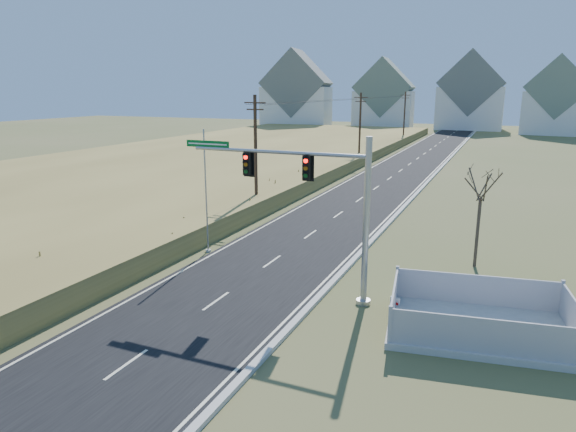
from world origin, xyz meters
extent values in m
plane|color=#4D572A|center=(0.00, 0.00, 0.00)|extent=(260.00, 260.00, 0.00)
cube|color=black|center=(0.00, 50.00, 0.03)|extent=(8.00, 180.00, 0.06)
cube|color=#B2AFA8|center=(4.15, 50.00, 0.09)|extent=(0.30, 180.00, 0.18)
cube|color=#A9954C|center=(-24.00, 40.00, 0.65)|extent=(38.00, 110.00, 1.30)
cylinder|color=#422D1E|center=(-6.50, 15.00, 4.50)|extent=(0.26, 0.26, 9.00)
cube|color=#422D1E|center=(-6.50, 15.00, 8.40)|extent=(1.80, 0.10, 0.10)
cube|color=#422D1E|center=(-6.50, 15.00, 7.90)|extent=(1.40, 0.10, 0.10)
cylinder|color=#422D1E|center=(-6.50, 45.00, 4.50)|extent=(0.26, 0.26, 9.00)
cube|color=#422D1E|center=(-6.50, 45.00, 8.40)|extent=(1.80, 0.10, 0.10)
cube|color=#422D1E|center=(-6.50, 45.00, 7.90)|extent=(1.40, 0.10, 0.10)
cylinder|color=#422D1E|center=(-6.50, 75.00, 4.50)|extent=(0.26, 0.26, 9.00)
cube|color=#422D1E|center=(-6.50, 75.00, 8.40)|extent=(1.80, 0.10, 0.10)
cube|color=#422D1E|center=(-6.50, 75.00, 7.90)|extent=(1.40, 0.10, 0.10)
cube|color=white|center=(-38.00, 100.00, 5.00)|extent=(17.38, 13.12, 10.00)
cube|color=slate|center=(-38.00, 100.00, 10.90)|extent=(17.69, 13.38, 16.29)
cube|color=white|center=(-18.00, 108.00, 4.50)|extent=(14.66, 10.95, 9.00)
cube|color=slate|center=(-18.00, 108.00, 9.90)|extent=(14.93, 11.17, 14.26)
cube|color=white|center=(2.00, 112.00, 5.00)|extent=(15.00, 10.00, 10.00)
cube|color=slate|center=(2.00, 112.00, 10.90)|extent=(15.27, 10.20, 15.27)
cube|color=white|center=(20.00, 104.00, 4.50)|extent=(13.87, 10.31, 9.00)
cube|color=slate|center=(20.00, 104.00, 9.90)|extent=(14.12, 10.51, 13.24)
cylinder|color=#9EA0A5|center=(6.18, 0.45, 0.11)|extent=(0.64, 0.64, 0.21)
cylinder|color=#9EA0A5|center=(6.18, 0.45, 3.74)|extent=(0.28, 0.28, 7.48)
cylinder|color=#9EA0A5|center=(1.90, 0.49, 6.63)|extent=(8.55, 0.26, 0.17)
cube|color=black|center=(3.40, 0.48, 6.00)|extent=(0.34, 0.28, 1.05)
cube|color=black|center=(0.40, 0.51, 6.00)|extent=(0.34, 0.28, 1.05)
cube|color=#056121|center=(-1.73, 0.53, 6.84)|extent=(2.35, 0.06, 0.32)
cube|color=#B7B5AD|center=(11.13, -0.46, 0.13)|extent=(7.64, 5.75, 0.27)
cube|color=#99999E|center=(11.46, -2.68, 0.94)|extent=(6.66, 1.06, 1.34)
cube|color=#99999E|center=(10.81, 1.75, 0.94)|extent=(6.66, 1.06, 1.34)
cube|color=#99999E|center=(7.81, -0.95, 0.94)|extent=(0.73, 4.45, 1.34)
cube|color=#99999E|center=(14.46, 0.02, 0.94)|extent=(0.73, 4.45, 1.34)
cube|color=white|center=(7.61, 0.38, 0.30)|extent=(0.45, 0.19, 0.56)
cube|color=#BD0D0C|center=(7.60, 0.35, 0.30)|extent=(0.35, 0.13, 0.16)
cylinder|color=#B7B5AD|center=(-4.30, 4.24, 0.07)|extent=(0.32, 0.32, 0.14)
cylinder|color=#9EA0A5|center=(-4.30, 4.24, 3.61)|extent=(0.09, 0.09, 7.22)
cylinder|color=#4C3F33|center=(10.42, 7.76, 1.90)|extent=(0.17, 0.17, 3.80)
camera|label=1|loc=(11.54, -20.57, 9.37)|focal=32.00mm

